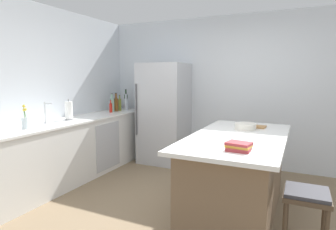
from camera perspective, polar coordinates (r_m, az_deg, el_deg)
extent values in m
plane|color=#7A664C|center=(3.31, 4.19, -20.47)|extent=(7.20, 7.20, 0.00)
cube|color=silver|center=(5.08, 13.59, 4.60)|extent=(6.00, 0.10, 2.60)
cube|color=silver|center=(4.43, -26.69, 3.55)|extent=(0.10, 6.00, 2.60)
cube|color=silver|center=(4.63, -18.19, -6.62)|extent=(0.64, 3.18, 0.89)
cube|color=white|center=(4.54, -18.44, -0.99)|extent=(0.67, 3.21, 0.03)
cube|color=#B2B5BA|center=(4.71, -11.96, -6.13)|extent=(0.01, 0.60, 0.75)
cube|color=#7A6047|center=(3.38, 13.74, -11.94)|extent=(0.84, 1.79, 0.87)
cube|color=white|center=(3.26, 14.00, -4.38)|extent=(1.00, 1.99, 0.04)
cube|color=#B7BABF|center=(5.14, -0.78, 0.33)|extent=(0.81, 0.70, 1.79)
cylinder|color=#4C4C51|center=(4.98, -6.43, 1.09)|extent=(0.02, 0.02, 0.90)
cylinder|color=#473828|center=(2.96, 22.71, -18.56)|extent=(0.04, 0.04, 0.56)
cylinder|color=#473828|center=(2.97, 28.82, -18.86)|extent=(0.04, 0.04, 0.56)
cube|color=#473828|center=(2.71, 26.16, -14.44)|extent=(0.36, 0.36, 0.04)
cube|color=#38383D|center=(2.69, 26.21, -13.75)|extent=(0.34, 0.34, 0.03)
cylinder|color=silver|center=(4.26, -23.42, -1.45)|extent=(0.05, 0.05, 0.02)
cylinder|color=silver|center=(4.24, -23.53, 0.55)|extent=(0.02, 0.02, 0.28)
cylinder|color=silver|center=(4.18, -23.07, 2.14)|extent=(0.14, 0.02, 0.02)
cylinder|color=silver|center=(3.92, -26.82, -1.51)|extent=(0.08, 0.08, 0.14)
cylinder|color=#4C7F3D|center=(3.92, -26.97, -0.05)|extent=(0.01, 0.03, 0.23)
sphere|color=yellow|center=(3.91, -27.07, 1.61)|extent=(0.04, 0.04, 0.04)
cylinder|color=#4C7F3D|center=(3.90, -26.94, -0.41)|extent=(0.01, 0.01, 0.18)
sphere|color=yellow|center=(3.89, -27.02, 0.92)|extent=(0.04, 0.04, 0.04)
cylinder|color=#4C7F3D|center=(3.90, -26.74, -0.36)|extent=(0.01, 0.04, 0.19)
sphere|color=yellow|center=(3.89, -26.83, 1.01)|extent=(0.04, 0.04, 0.04)
cylinder|color=gray|center=(4.49, -19.27, -0.84)|extent=(0.14, 0.14, 0.01)
cylinder|color=white|center=(4.48, -19.35, 0.88)|extent=(0.11, 0.11, 0.26)
cylinder|color=gray|center=(4.46, -19.44, 2.80)|extent=(0.02, 0.02, 0.04)
cylinder|color=#994C23|center=(5.72, -8.55, 2.19)|extent=(0.05, 0.05, 0.19)
cylinder|color=#994C23|center=(5.71, -8.57, 3.40)|extent=(0.02, 0.02, 0.05)
cylinder|color=black|center=(5.71, -8.58, 3.71)|extent=(0.02, 0.02, 0.01)
cylinder|color=#19381E|center=(5.58, -8.46, 2.59)|extent=(0.06, 0.06, 0.30)
cylinder|color=#19381E|center=(5.57, -8.50, 4.57)|extent=(0.03, 0.03, 0.09)
cylinder|color=black|center=(5.57, -8.52, 5.09)|extent=(0.03, 0.03, 0.01)
cylinder|color=silver|center=(5.48, -8.45, 2.12)|extent=(0.07, 0.07, 0.23)
cylinder|color=silver|center=(5.47, -8.48, 3.77)|extent=(0.03, 0.03, 0.09)
cylinder|color=black|center=(5.46, -8.49, 4.31)|extent=(0.04, 0.04, 0.01)
cylinder|color=olive|center=(5.45, -9.70, 2.06)|extent=(0.06, 0.06, 0.22)
cylinder|color=olive|center=(5.44, -9.73, 3.55)|extent=(0.02, 0.02, 0.06)
cylinder|color=black|center=(5.44, -9.74, 3.93)|extent=(0.02, 0.02, 0.01)
cylinder|color=brown|center=(5.38, -10.43, 2.04)|extent=(0.08, 0.08, 0.24)
cylinder|color=brown|center=(5.37, -10.47, 3.79)|extent=(0.04, 0.04, 0.09)
cylinder|color=black|center=(5.36, -10.48, 4.34)|extent=(0.04, 0.04, 0.01)
cylinder|color=#8CB79E|center=(5.31, -11.20, 1.99)|extent=(0.08, 0.08, 0.25)
cylinder|color=#8CB79E|center=(5.30, -11.25, 3.74)|extent=(0.03, 0.03, 0.08)
cylinder|color=black|center=(5.29, -11.26, 4.23)|extent=(0.03, 0.03, 0.01)
cylinder|color=red|center=(5.22, -11.46, 1.42)|extent=(0.05, 0.05, 0.16)
cylinder|color=red|center=(5.21, -11.50, 2.61)|extent=(0.02, 0.02, 0.06)
cylinder|color=black|center=(5.20, -11.51, 2.98)|extent=(0.02, 0.02, 0.01)
cube|color=#A83338|center=(2.61, 14.06, -6.63)|extent=(0.20, 0.19, 0.03)
cube|color=gold|center=(2.60, 14.08, -6.09)|extent=(0.22, 0.19, 0.02)
cube|color=#A83338|center=(2.59, 14.09, -5.60)|extent=(0.23, 0.19, 0.02)
cylinder|color=silver|center=(3.64, 15.34, -2.21)|extent=(0.26, 0.26, 0.08)
cube|color=#9E7042|center=(3.85, 16.45, -2.17)|extent=(0.37, 0.21, 0.02)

